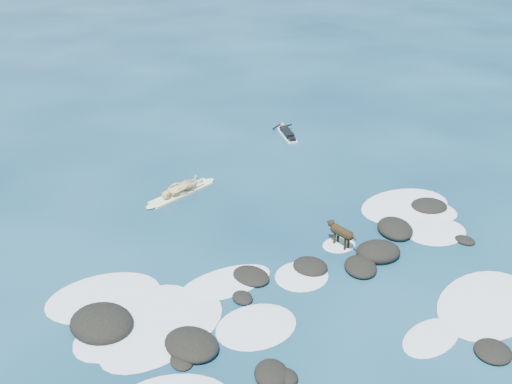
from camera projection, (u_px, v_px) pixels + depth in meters
ground at (339, 270)px, 16.64m from camera, size 160.00×160.00×0.00m
reef_rocks at (305, 307)px, 14.99m from camera, size 13.55×7.54×0.59m
breaking_foam at (293, 286)px, 15.95m from camera, size 14.19×8.26×0.12m
standing_surfer_rig at (180, 176)px, 20.56m from camera, size 3.16×1.36×1.84m
paddling_surfer_rig at (287, 133)px, 25.96m from camera, size 1.14×2.17×0.38m
dog at (341, 232)px, 17.56m from camera, size 0.46×1.24×0.79m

